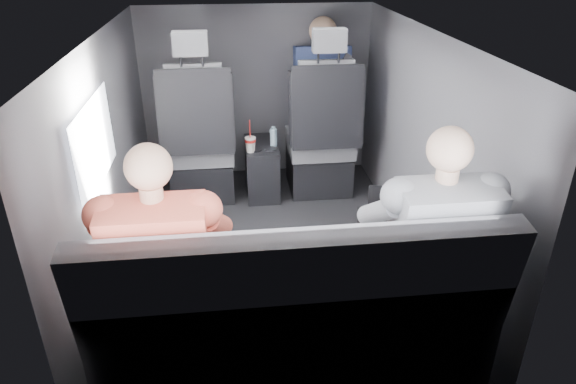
{
  "coord_description": "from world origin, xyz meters",
  "views": [
    {
      "loc": [
        -0.22,
        -2.72,
        1.81
      ],
      "look_at": [
        0.09,
        -0.05,
        0.45
      ],
      "focal_mm": 32.0,
      "sensor_mm": 36.0,
      "label": 1
    }
  ],
  "objects": [
    {
      "name": "front_seat_left",
      "position": [
        -0.45,
        0.84,
        0.4
      ],
      "size": [
        0.52,
        0.58,
        1.26
      ],
      "color": "black",
      "rests_on": "floor"
    },
    {
      "name": "laptop_black",
      "position": [
        0.53,
        -0.75,
        0.64
      ],
      "size": [
        0.41,
        0.4,
        0.26
      ],
      "color": "black",
      "rests_on": "passenger_rear_right"
    },
    {
      "name": "front_seat_right",
      "position": [
        0.45,
        0.84,
        0.4
      ],
      "size": [
        0.52,
        0.58,
        1.26
      ],
      "color": "black",
      "rests_on": "floor"
    },
    {
      "name": "laptop_white",
      "position": [
        -0.5,
        -0.84,
        0.64
      ],
      "size": [
        0.41,
        0.4,
        0.27
      ],
      "color": "white",
      "rests_on": "passenger_rear_left"
    },
    {
      "name": "panel_back",
      "position": [
        0.0,
        -1.3,
        0.68
      ],
      "size": [
        1.8,
        0.02,
        1.35
      ],
      "primitive_type": "cube",
      "color": "#56565B",
      "rests_on": "floor"
    },
    {
      "name": "passenger_front_right",
      "position": [
        0.49,
        1.1,
        0.76
      ],
      "size": [
        0.41,
        0.41,
        0.85
      ],
      "color": "navy",
      "rests_on": "front_seat_right"
    },
    {
      "name": "panel_right",
      "position": [
        0.9,
        0.0,
        0.68
      ],
      "size": [
        0.02,
        2.6,
        1.35
      ],
      "primitive_type": "cube",
      "color": "#56565B",
      "rests_on": "floor"
    },
    {
      "name": "passenger_rear_left",
      "position": [
        -0.51,
        -0.97,
        0.61
      ],
      "size": [
        0.47,
        0.6,
        1.18
      ],
      "color": "#2E2D32",
      "rests_on": "rear_bench"
    },
    {
      "name": "side_window",
      "position": [
        -0.88,
        -0.3,
        0.9
      ],
      "size": [
        0.02,
        0.75,
        0.42
      ],
      "primitive_type": "cube",
      "color": "white",
      "rests_on": "panel_left"
    },
    {
      "name": "center_console",
      "position": [
        0.0,
        0.88,
        0.2
      ],
      "size": [
        0.24,
        0.48,
        0.41
      ],
      "color": "black",
      "rests_on": "floor"
    },
    {
      "name": "rear_bench",
      "position": [
        0.0,
        -1.06,
        0.31
      ],
      "size": [
        1.6,
        0.57,
        0.92
      ],
      "color": "#5E5E63",
      "rests_on": "floor"
    },
    {
      "name": "soda_cup",
      "position": [
        -0.09,
        0.74,
        0.46
      ],
      "size": [
        0.08,
        0.08,
        0.24
      ],
      "color": "white",
      "rests_on": "center_console"
    },
    {
      "name": "passenger_rear_right",
      "position": [
        0.57,
        -0.97,
        0.62
      ],
      "size": [
        0.48,
        0.61,
        1.2
      ],
      "color": "navy",
      "rests_on": "rear_bench"
    },
    {
      "name": "water_bottle",
      "position": [
        0.09,
        0.83,
        0.47
      ],
      "size": [
        0.05,
        0.05,
        0.15
      ],
      "color": "#A7C9E2",
      "rests_on": "center_console"
    },
    {
      "name": "panel_front",
      "position": [
        0.0,
        1.3,
        0.68
      ],
      "size": [
        1.8,
        0.02,
        1.35
      ],
      "primitive_type": "cube",
      "color": "#56565B",
      "rests_on": "floor"
    },
    {
      "name": "ceiling",
      "position": [
        0.0,
        0.0,
        1.35
      ],
      "size": [
        2.6,
        2.6,
        0.0
      ],
      "primitive_type": "plane",
      "rotation": [
        3.14,
        0.0,
        0.0
      ],
      "color": "#B2B2AD",
      "rests_on": "panel_back"
    },
    {
      "name": "floor",
      "position": [
        0.0,
        0.0,
        0.0
      ],
      "size": [
        2.6,
        2.6,
        0.0
      ],
      "primitive_type": "plane",
      "color": "black",
      "rests_on": "ground"
    },
    {
      "name": "panel_left",
      "position": [
        -0.9,
        0.0,
        0.68
      ],
      "size": [
        0.02,
        2.6,
        1.35
      ],
      "primitive_type": "cube",
      "color": "#56565B",
      "rests_on": "floor"
    },
    {
      "name": "seatbelt",
      "position": [
        0.45,
        0.67,
        0.8
      ],
      "size": [
        0.35,
        0.11,
        0.59
      ],
      "primitive_type": "cube",
      "rotation": [
        -0.14,
        0.49,
        0.0
      ],
      "color": "black",
      "rests_on": "front_seat_right"
    }
  ]
}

